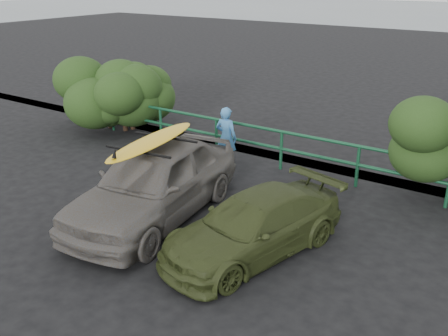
% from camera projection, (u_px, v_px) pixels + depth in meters
% --- Properties ---
extents(ground, '(80.00, 80.00, 0.00)m').
position_uv_depth(ground, '(110.00, 239.00, 9.48)').
color(ground, black).
extents(guardrail, '(14.00, 0.08, 1.04)m').
position_uv_depth(guardrail, '(247.00, 143.00, 13.14)').
color(guardrail, '#154C2E').
rests_on(guardrail, ground).
extents(shrub_left, '(3.20, 2.40, 1.98)m').
position_uv_depth(shrub_left, '(125.00, 98.00, 15.77)').
color(shrub_left, '#274519').
rests_on(shrub_left, ground).
extents(sedan, '(2.43, 4.77, 1.56)m').
position_uv_depth(sedan, '(154.00, 182.00, 10.05)').
color(sedan, '#5F5B55').
rests_on(sedan, ground).
extents(olive_vehicle, '(2.41, 3.97, 1.08)m').
position_uv_depth(olive_vehicle, '(254.00, 225.00, 8.84)').
color(olive_vehicle, '#36401C').
rests_on(olive_vehicle, ground).
extents(man, '(0.61, 0.42, 1.60)m').
position_uv_depth(man, '(226.00, 138.00, 12.65)').
color(man, '#448CCE').
rests_on(man, ground).
extents(roof_rack, '(1.59, 1.21, 0.05)m').
position_uv_depth(roof_rack, '(152.00, 144.00, 9.76)').
color(roof_rack, black).
rests_on(roof_rack, sedan).
extents(surfboard, '(0.95, 2.85, 0.08)m').
position_uv_depth(surfboard, '(152.00, 141.00, 9.73)').
color(surfboard, yellow).
rests_on(surfboard, roof_rack).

